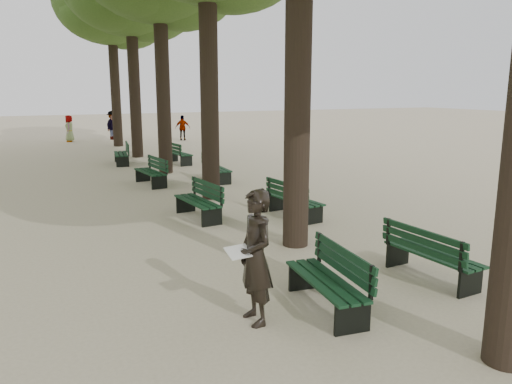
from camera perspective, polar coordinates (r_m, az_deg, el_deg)
name	(u,v)px	position (r m, az deg, el deg)	size (l,w,h in m)	color
ground	(308,317)	(7.32, 5.99, -14.07)	(120.00, 120.00, 0.00)	#C3B593
tree_central_5	(110,3)	(29.38, -16.30, 20.07)	(6.00, 6.00, 9.95)	#33261C
bench_left_0	(326,292)	(7.49, 7.98, -11.24)	(0.78, 1.85, 0.92)	black
bench_left_1	(198,208)	(12.45, -6.65, -1.83)	(0.74, 1.85, 0.92)	black
bench_left_2	(151,177)	(17.05, -11.94, 1.68)	(0.77, 1.85, 0.92)	black
bench_left_3	(121,158)	(22.07, -15.12, 3.78)	(0.80, 1.86, 0.92)	black
bench_right_0	(431,264)	(9.02, 19.41, -7.77)	(0.68, 1.83, 0.92)	black
bench_right_1	(295,206)	(12.59, 4.46, -1.64)	(0.75, 1.85, 0.92)	black
bench_right_2	(217,173)	(17.48, -4.52, 2.14)	(0.65, 1.82, 0.92)	black
bench_right_3	(179,158)	(21.70, -8.77, 3.92)	(0.75, 1.85, 0.92)	black
man_with_map	(256,257)	(6.81, -0.04, -7.46)	(0.62, 0.75, 1.88)	black
pedestrian_d	(69,129)	(32.43, -20.55, 6.81)	(0.78, 0.32, 1.60)	#262628
pedestrian_c	(183,128)	(31.56, -8.37, 7.27)	(0.91, 0.31, 1.55)	#262628
pedestrian_b	(112,125)	(32.99, -16.08, 7.35)	(1.17, 0.36, 1.81)	#262628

